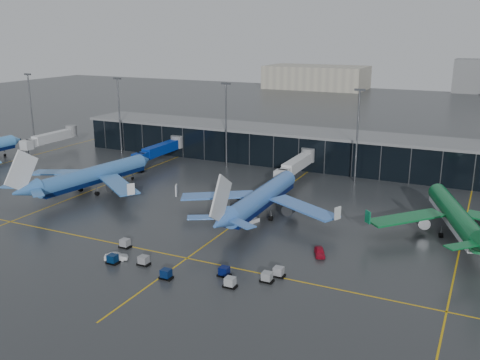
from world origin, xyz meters
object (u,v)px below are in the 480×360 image
at_px(service_van_red, 320,252).
at_px(baggage_carts, 191,267).
at_px(airliner_arkefly, 94,165).
at_px(mobile_airstair, 251,219).
at_px(airliner_klm_near, 262,186).
at_px(airliner_aer_lingus, 457,203).
at_px(service_van_white, 116,257).

bearing_deg(service_van_red, baggage_carts, -161.46).
bearing_deg(airliner_arkefly, mobile_airstair, 3.98).
relative_size(baggage_carts, service_van_red, 7.54).
height_order(airliner_klm_near, airliner_aer_lingus, airliner_klm_near).
distance_m(baggage_carts, mobile_airstair, 27.10).
relative_size(mobile_airstair, service_van_white, 0.90).
bearing_deg(baggage_carts, service_van_white, -172.79).
height_order(baggage_carts, mobile_airstair, mobile_airstair).
relative_size(airliner_klm_near, service_van_white, 10.71).
relative_size(airliner_aer_lingus, service_van_red, 9.70).
xyz_separation_m(airliner_klm_near, baggage_carts, (0.48, -32.08, -6.14)).
xyz_separation_m(mobile_airstair, service_van_red, (18.98, -10.93, -0.01)).
bearing_deg(service_van_white, service_van_red, -90.92).
bearing_deg(airliner_aer_lingus, baggage_carts, -154.54).
xyz_separation_m(service_van_red, service_van_white, (-32.85, -18.03, -0.07)).
distance_m(baggage_carts, service_van_white, 14.85).
height_order(airliner_klm_near, service_van_white, airliner_klm_near).
relative_size(baggage_carts, service_van_white, 8.01).
relative_size(airliner_arkefly, mobile_airstair, 12.06).
xyz_separation_m(airliner_aer_lingus, service_van_red, (-21.53, -22.39, -5.89)).
distance_m(airliner_aer_lingus, service_van_white, 68.02).
height_order(airliner_arkefly, airliner_aer_lingus, airliner_arkefly).
bearing_deg(baggage_carts, airliner_klm_near, 90.85).
bearing_deg(airliner_arkefly, airliner_aer_lingus, 13.61).
xyz_separation_m(airliner_arkefly, mobile_airstair, (46.18, -3.57, -6.24)).
bearing_deg(service_van_red, mobile_airstair, 126.88).
relative_size(airliner_arkefly, airliner_klm_near, 1.02).
bearing_deg(mobile_airstair, service_van_red, -8.39).
relative_size(airliner_aer_lingus, service_van_white, 10.31).
height_order(airliner_aer_lingus, service_van_white, airliner_aer_lingus).
height_order(airliner_aer_lingus, service_van_red, airliner_aer_lingus).
bearing_deg(airliner_klm_near, service_van_red, -41.21).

